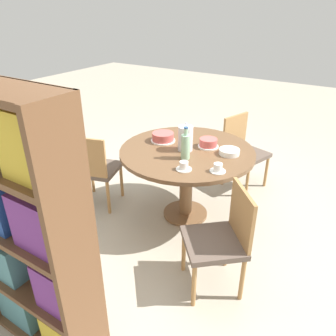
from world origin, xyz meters
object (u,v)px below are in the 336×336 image
object	(u,v)px
chair_b	(95,168)
bookshelf	(29,235)
chair_c	(221,237)
coffee_pot	(185,138)
cup_b	(184,166)
cake_main	(163,137)
chair_a	(243,150)
water_bottle	(186,146)
cake_second	(208,143)
cup_a	(218,168)

from	to	relation	value
chair_b	bookshelf	xyz separation A→B (m)	(-0.82, 1.34, 0.38)
chair_c	coffee_pot	world-z (taller)	coffee_pot
coffee_pot	cup_b	world-z (taller)	coffee_pot
cake_main	chair_b	bearing A→B (deg)	34.30
chair_b	chair_c	world-z (taller)	same
chair_a	water_bottle	world-z (taller)	water_bottle
coffee_pot	cup_b	bearing A→B (deg)	117.90
chair_b	cup_b	bearing A→B (deg)	160.83
chair_a	cup_b	bearing A→B (deg)	-164.70
cake_second	chair_c	bearing A→B (deg)	122.49
cup_b	cake_second	bearing A→B (deg)	-85.90
water_bottle	cake_second	xyz separation A→B (m)	(-0.06, -0.34, -0.08)
chair_a	coffee_pot	xyz separation A→B (m)	(0.25, 0.95, 0.42)
coffee_pot	cup_a	world-z (taller)	coffee_pot
chair_b	cake_main	world-z (taller)	chair_b
chair_b	coffee_pot	bearing A→B (deg)	-177.09
chair_b	cake_second	size ratio (longest dim) A/B	4.19
chair_a	cup_a	distance (m)	1.25
chair_a	coffee_pot	world-z (taller)	coffee_pot
chair_a	chair_c	distance (m)	1.67
bookshelf	cake_second	xyz separation A→B (m)	(-0.22, -1.84, -0.05)
cup_a	bookshelf	bearing A→B (deg)	70.24
cake_second	cup_a	bearing A→B (deg)	124.74
chair_a	cake_second	world-z (taller)	chair_a
chair_a	coffee_pot	size ratio (longest dim) A/B	3.05
bookshelf	coffee_pot	xyz separation A→B (m)	(-0.07, -1.66, 0.04)
bookshelf	coffee_pot	world-z (taller)	bookshelf
bookshelf	cake_second	distance (m)	1.86
water_bottle	cake_main	size ratio (longest dim) A/B	1.21
chair_a	bookshelf	xyz separation A→B (m)	(0.31, 2.61, 0.38)
cup_a	coffee_pot	bearing A→B (deg)	-28.53
bookshelf	cake_second	size ratio (longest dim) A/B	8.38
chair_b	coffee_pot	size ratio (longest dim) A/B	3.05
chair_b	cake_main	distance (m)	0.78
chair_c	cake_main	distance (m)	1.28
bookshelf	water_bottle	distance (m)	1.51
chair_b	bookshelf	size ratio (longest dim) A/B	0.50
chair_b	chair_c	xyz separation A→B (m)	(-1.57, 0.34, 0.00)
cup_a	cup_b	size ratio (longest dim) A/B	1.00
bookshelf	water_bottle	size ratio (longest dim) A/B	5.64
bookshelf	cake_main	world-z (taller)	bookshelf
cup_b	chair_a	bearing A→B (deg)	-92.38
cake_main	chair_c	bearing A→B (deg)	143.29
cake_main	cake_second	bearing A→B (deg)	-166.55
cup_a	chair_b	bearing A→B (deg)	3.66
chair_b	cup_b	world-z (taller)	chair_b
cup_b	chair_b	bearing A→B (deg)	-1.78
bookshelf	water_bottle	bearing A→B (deg)	83.99
cup_a	water_bottle	bearing A→B (deg)	-12.62
cake_second	chair_b	bearing A→B (deg)	26.10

